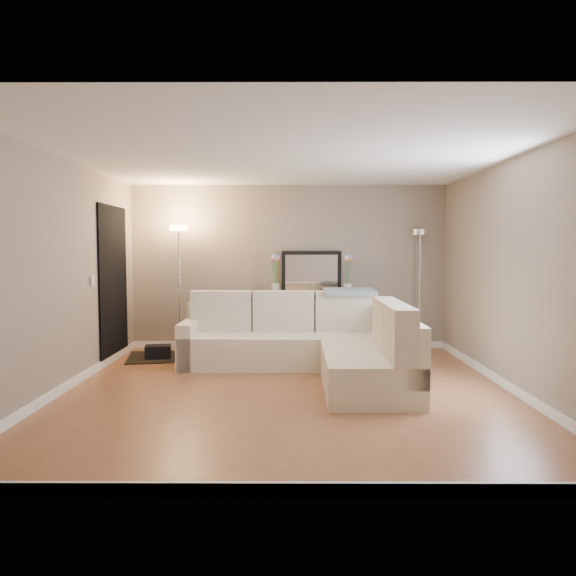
{
  "coord_description": "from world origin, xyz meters",
  "views": [
    {
      "loc": [
        0.03,
        -6.23,
        1.59
      ],
      "look_at": [
        0.0,
        0.8,
        1.1
      ],
      "focal_mm": 35.0,
      "sensor_mm": 36.0,
      "label": 1
    }
  ],
  "objects_px": {
    "floor_lamp_lit": "(179,263)",
    "floor_lamp_unlit": "(420,265)",
    "console_table": "(306,321)",
    "sectional_sofa": "(315,344)"
  },
  "relations": [
    {
      "from": "sectional_sofa",
      "to": "console_table",
      "type": "relative_size",
      "value": 2.13
    },
    {
      "from": "console_table",
      "to": "floor_lamp_unlit",
      "type": "xyz_separation_m",
      "value": [
        1.78,
        0.08,
        0.87
      ]
    },
    {
      "from": "console_table",
      "to": "floor_lamp_lit",
      "type": "distance_m",
      "value": 2.15
    },
    {
      "from": "sectional_sofa",
      "to": "console_table",
      "type": "xyz_separation_m",
      "value": [
        -0.07,
        1.51,
        0.09
      ]
    },
    {
      "from": "floor_lamp_lit",
      "to": "floor_lamp_unlit",
      "type": "height_order",
      "value": "floor_lamp_lit"
    },
    {
      "from": "floor_lamp_lit",
      "to": "floor_lamp_unlit",
      "type": "bearing_deg",
      "value": 3.09
    },
    {
      "from": "floor_lamp_lit",
      "to": "sectional_sofa",
      "type": "bearing_deg",
      "value": -34.66
    },
    {
      "from": "sectional_sofa",
      "to": "floor_lamp_unlit",
      "type": "xyz_separation_m",
      "value": [
        1.7,
        1.59,
        0.96
      ]
    },
    {
      "from": "console_table",
      "to": "floor_lamp_unlit",
      "type": "height_order",
      "value": "floor_lamp_unlit"
    },
    {
      "from": "floor_lamp_lit",
      "to": "console_table",
      "type": "bearing_deg",
      "value": 3.42
    }
  ]
}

